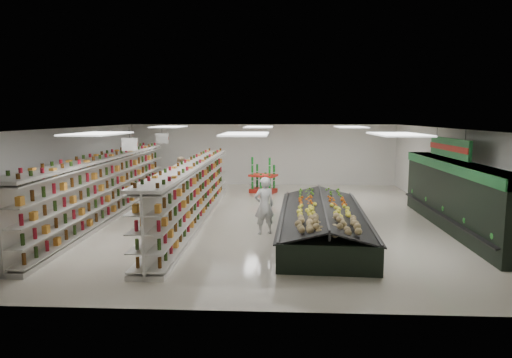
# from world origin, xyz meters

# --- Properties ---
(floor) EXTENTS (16.00, 16.00, 0.00)m
(floor) POSITION_xyz_m (0.00, 0.00, 0.00)
(floor) COLOR beige
(floor) RESTS_ON ground
(ceiling) EXTENTS (14.00, 16.00, 0.02)m
(ceiling) POSITION_xyz_m (0.00, 0.00, 3.20)
(ceiling) COLOR white
(ceiling) RESTS_ON wall_back
(wall_back) EXTENTS (14.00, 0.02, 3.20)m
(wall_back) POSITION_xyz_m (0.00, 8.00, 1.60)
(wall_back) COLOR silver
(wall_back) RESTS_ON floor
(wall_front) EXTENTS (14.00, 0.02, 3.20)m
(wall_front) POSITION_xyz_m (0.00, -8.00, 1.60)
(wall_front) COLOR silver
(wall_front) RESTS_ON floor
(wall_left) EXTENTS (0.02, 16.00, 3.20)m
(wall_left) POSITION_xyz_m (-7.00, 0.00, 1.60)
(wall_left) COLOR silver
(wall_left) RESTS_ON floor
(wall_right) EXTENTS (0.02, 16.00, 3.20)m
(wall_right) POSITION_xyz_m (7.00, 0.00, 1.60)
(wall_right) COLOR silver
(wall_right) RESTS_ON floor
(produce_wall_case) EXTENTS (0.93, 8.00, 2.20)m
(produce_wall_case) POSITION_xyz_m (6.53, -1.50, 1.24)
(produce_wall_case) COLOR black
(produce_wall_case) RESTS_ON floor
(aisle_sign_near) EXTENTS (0.52, 0.06, 0.75)m
(aisle_sign_near) POSITION_xyz_m (-3.80, -2.00, 2.75)
(aisle_sign_near) COLOR white
(aisle_sign_near) RESTS_ON ceiling
(aisle_sign_far) EXTENTS (0.52, 0.06, 0.75)m
(aisle_sign_far) POSITION_xyz_m (-3.80, 2.00, 2.75)
(aisle_sign_far) COLOR white
(aisle_sign_far) RESTS_ON ceiling
(hortifruti_banner) EXTENTS (0.12, 3.20, 0.95)m
(hortifruti_banner) POSITION_xyz_m (6.25, -1.50, 2.65)
(hortifruti_banner) COLOR #1B682E
(hortifruti_banner) RESTS_ON ceiling
(gondola_left) EXTENTS (1.12, 12.83, 2.22)m
(gondola_left) POSITION_xyz_m (-5.35, -0.21, 1.02)
(gondola_left) COLOR silver
(gondola_left) RESTS_ON floor
(gondola_center) EXTENTS (0.89, 11.79, 2.04)m
(gondola_center) POSITION_xyz_m (-2.06, -0.71, 0.94)
(gondola_center) COLOR silver
(gondola_center) RESTS_ON floor
(produce_island) EXTENTS (2.93, 7.23, 1.06)m
(produce_island) POSITION_xyz_m (2.23, -2.47, 0.48)
(produce_island) COLOR black
(produce_island) RESTS_ON floor
(soda_endcap) EXTENTS (1.43, 1.20, 1.56)m
(soda_endcap) POSITION_xyz_m (0.15, 5.40, 0.76)
(soda_endcap) COLOR #B01E14
(soda_endcap) RESTS_ON floor
(shopper_main) EXTENTS (0.77, 0.65, 1.79)m
(shopper_main) POSITION_xyz_m (0.45, -2.32, 0.90)
(shopper_main) COLOR white
(shopper_main) RESTS_ON floor
(shopper_background) EXTENTS (0.63, 0.92, 1.79)m
(shopper_background) POSITION_xyz_m (-3.61, 4.65, 0.89)
(shopper_background) COLOR #97765D
(shopper_background) RESTS_ON floor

